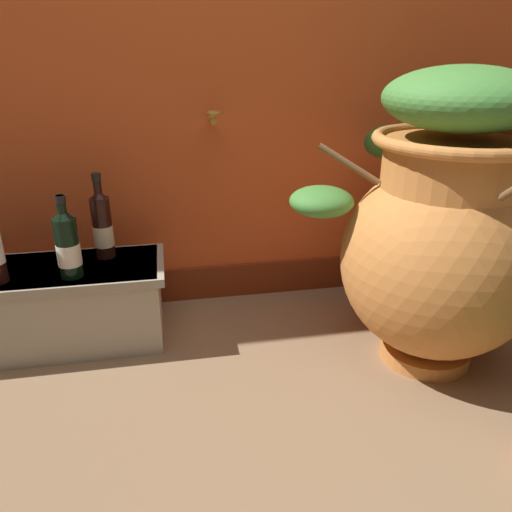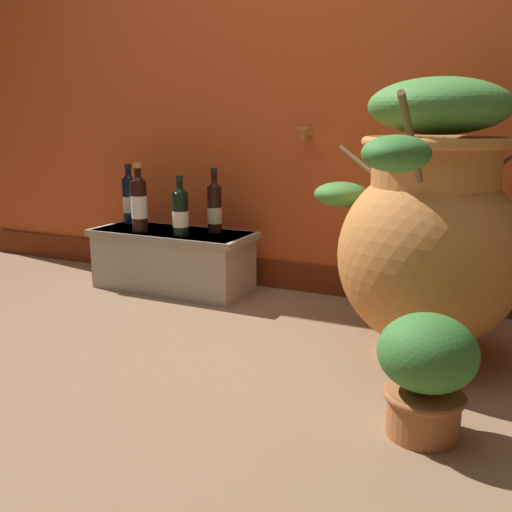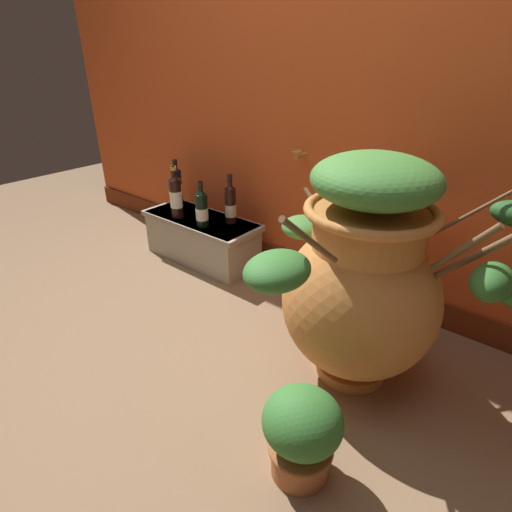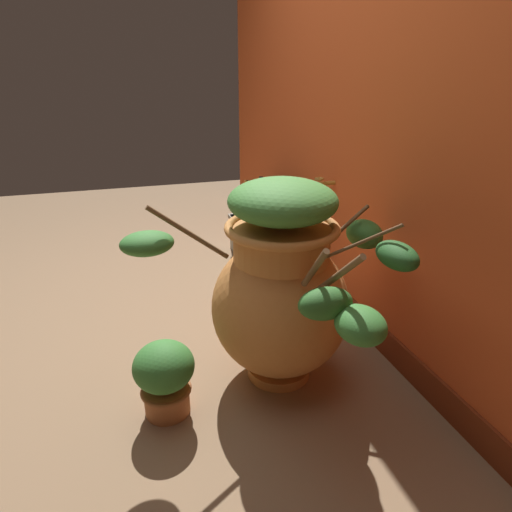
% 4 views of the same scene
% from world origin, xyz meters
% --- Properties ---
extents(ground_plane, '(7.00, 7.00, 0.00)m').
position_xyz_m(ground_plane, '(0.00, 0.00, 0.00)').
color(ground_plane, '#896B4C').
extents(back_wall, '(4.40, 0.33, 2.60)m').
position_xyz_m(back_wall, '(-0.00, 1.20, 1.29)').
color(back_wall, '#D15123').
rests_on(back_wall, ground_plane).
extents(terracotta_urn, '(1.09, 1.14, 0.95)m').
position_xyz_m(terracotta_urn, '(0.59, 0.52, 0.47)').
color(terracotta_urn, '#CC7F3D').
rests_on(terracotta_urn, ground_plane).
extents(stone_ledge, '(0.81, 0.33, 0.29)m').
position_xyz_m(stone_ledge, '(-0.69, 0.85, 0.16)').
color(stone_ledge, '#B2A893').
rests_on(stone_ledge, ground_plane).
extents(wine_bottle_left, '(0.07, 0.07, 0.31)m').
position_xyz_m(wine_bottle_left, '(-0.49, 0.92, 0.42)').
color(wine_bottle_left, black).
rests_on(wine_bottle_left, stone_ledge).
extents(wine_bottle_middle, '(0.08, 0.08, 0.28)m').
position_xyz_m(wine_bottle_middle, '(-0.58, 0.77, 0.41)').
color(wine_bottle_middle, black).
rests_on(wine_bottle_middle, stone_ledge).
extents(wine_bottle_right, '(0.08, 0.08, 0.33)m').
position_xyz_m(wine_bottle_right, '(-0.82, 0.78, 0.44)').
color(wine_bottle_right, black).
rests_on(wine_bottle_right, stone_ledge).
extents(wine_bottle_back, '(0.07, 0.07, 0.31)m').
position_xyz_m(wine_bottle_back, '(-1.01, 0.95, 0.43)').
color(wine_bottle_back, black).
rests_on(wine_bottle_back, stone_ledge).
extents(potted_shrub, '(0.26, 0.25, 0.33)m').
position_xyz_m(potted_shrub, '(0.68, -0.03, 0.19)').
color(potted_shrub, '#B26638').
rests_on(potted_shrub, ground_plane).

